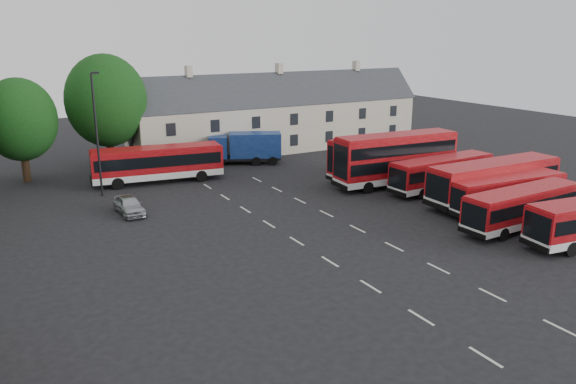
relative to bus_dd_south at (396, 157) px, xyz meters
name	(u,v)px	position (x,y,z in m)	size (l,w,h in m)	color
ground	(313,251)	(-14.98, -9.90, -2.70)	(140.00, 140.00, 0.00)	black
lane_markings	(328,235)	(-12.48, -7.90, -2.69)	(5.15, 33.80, 0.01)	beige
terrace_houses	(279,117)	(-0.98, 20.10, 1.16)	(35.70, 7.13, 10.06)	beige
bus_row_b	(523,205)	(0.22, -13.48, -0.97)	(10.26, 2.73, 2.88)	silver
bus_row_c	(507,191)	(2.24, -10.40, -0.98)	(10.27, 3.10, 2.86)	silver
bus_row_d	(494,178)	(3.31, -8.20, -0.62)	(12.28, 3.00, 3.46)	silver
bus_row_e	(442,171)	(2.41, -3.32, -0.93)	(10.52, 2.88, 2.95)	silver
bus_dd_south	(396,157)	(0.00, 0.00, 0.00)	(11.72, 3.49, 4.74)	silver
bus_dd_north	(376,155)	(0.08, 3.02, -0.41)	(9.92, 2.74, 4.03)	silver
bus_north	(158,161)	(-18.36, 11.75, -0.70)	(12.01, 4.28, 3.32)	silver
box_truck	(246,147)	(-7.90, 14.74, -0.85)	(7.81, 5.27, 3.29)	black
silver_car	(129,205)	(-23.16, 3.54, -1.99)	(1.67, 4.15, 1.41)	#ACAFB4
lamppost	(97,131)	(-23.90, 9.66, 2.85)	(0.72, 0.33, 10.40)	black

